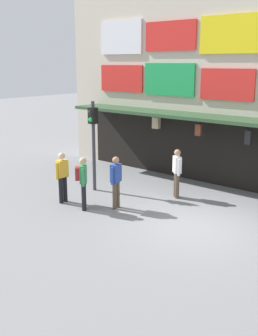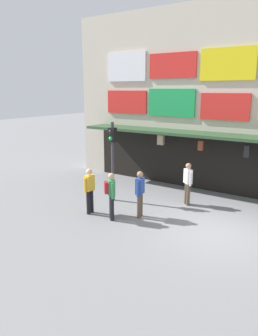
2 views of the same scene
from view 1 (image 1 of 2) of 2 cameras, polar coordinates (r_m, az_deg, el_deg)
name	(u,v)px [view 1 (image 1 of 2)]	position (r m, az deg, el deg)	size (l,w,h in m)	color
ground_plane	(194,226)	(11.67, 9.26, -8.08)	(80.00, 80.00, 0.00)	slate
traffic_light_near	(93,132)	(14.17, -5.10, 5.16)	(0.29, 0.33, 3.20)	#38383D
pedestrian_in_white	(116,179)	(12.56, -1.86, -1.63)	(0.28, 0.52, 1.68)	brown
pedestrian_in_blue	(177,171)	(13.66, 6.81, -0.38)	(0.42, 0.40, 1.68)	brown
pedestrian_in_black	(62,175)	(13.25, -9.43, -0.95)	(0.22, 0.53, 1.68)	black
pedestrian_in_red	(83,179)	(12.50, -6.60, -1.63)	(0.47, 0.47, 1.68)	black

